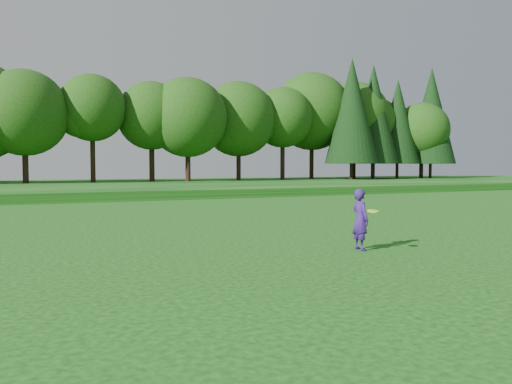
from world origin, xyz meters
name	(u,v)px	position (x,y,z in m)	size (l,w,h in m)	color
ground	(198,257)	(0.00, 0.00, 0.00)	(140.00, 140.00, 0.00)	#0B3E0D
berm	(68,187)	(0.00, 34.00, 0.30)	(130.00, 30.00, 0.60)	#0B3E0D
walking_path	(89,201)	(0.00, 20.00, 0.02)	(130.00, 1.60, 0.04)	gray
treeline	(62,100)	(0.00, 38.00, 8.10)	(104.00, 7.00, 15.00)	#17410F
woman	(360,220)	(4.02, -0.78, 0.77)	(0.40, 0.98, 1.54)	navy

